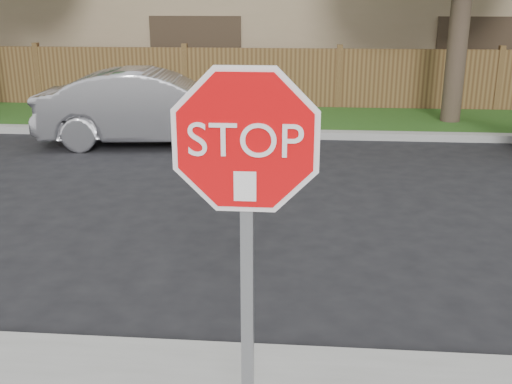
{
  "coord_description": "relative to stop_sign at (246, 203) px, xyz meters",
  "views": [
    {
      "loc": [
        -0.79,
        -4.28,
        2.8
      ],
      "look_at": [
        -1.08,
        -0.9,
        1.7
      ],
      "focal_mm": 42.0,
      "sensor_mm": 36.0,
      "label": 1
    }
  ],
  "objects": [
    {
      "name": "ground",
      "position": [
        1.08,
        1.48,
        -1.83
      ],
      "size": [
        90.0,
        90.0,
        0.0
      ],
      "primitive_type": "plane",
      "color": "black",
      "rests_on": "ground"
    },
    {
      "name": "fence",
      "position": [
        1.08,
        12.88,
        -1.03
      ],
      "size": [
        70.0,
        0.12,
        1.6
      ],
      "primitive_type": "cube",
      "color": "#4D331B",
      "rests_on": "ground"
    },
    {
      "name": "stop_sign",
      "position": [
        0.0,
        0.0,
        0.0
      ],
      "size": [
        1.01,
        0.13,
        2.55
      ],
      "color": "gray",
      "rests_on": "sidewalk_near"
    },
    {
      "name": "sedan_left",
      "position": [
        -2.75,
        8.85,
        -1.09
      ],
      "size": [
        4.65,
        2.07,
        1.48
      ],
      "primitive_type": "imported",
      "rotation": [
        0.0,
        0.0,
        1.69
      ],
      "color": "#A4A3A8",
      "rests_on": "ground"
    },
    {
      "name": "grass_strip",
      "position": [
        1.08,
        11.28,
        -1.77
      ],
      "size": [
        70.0,
        3.0,
        0.12
      ],
      "primitive_type": "cube",
      "color": "#1E4714",
      "rests_on": "ground"
    },
    {
      "name": "far_curb",
      "position": [
        1.08,
        9.63,
        -1.75
      ],
      "size": [
        70.0,
        0.3,
        0.15
      ],
      "primitive_type": "cube",
      "color": "gray",
      "rests_on": "ground"
    }
  ]
}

